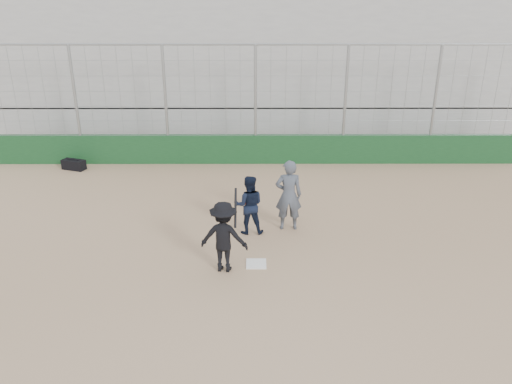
{
  "coord_description": "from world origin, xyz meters",
  "views": [
    {
      "loc": [
        -0.04,
        -9.57,
        5.56
      ],
      "look_at": [
        0.0,
        1.4,
        1.15
      ],
      "focal_mm": 35.0,
      "sensor_mm": 36.0,
      "label": 1
    }
  ],
  "objects_px": {
    "catcher_crouched": "(249,214)",
    "equipment_bag": "(74,165)",
    "umpire": "(288,199)",
    "batter_at_plate": "(224,237)"
  },
  "relations": [
    {
      "from": "catcher_crouched",
      "to": "equipment_bag",
      "type": "distance_m",
      "value": 7.64
    },
    {
      "from": "catcher_crouched",
      "to": "umpire",
      "type": "xyz_separation_m",
      "value": [
        0.98,
        0.27,
        0.3
      ]
    },
    {
      "from": "batter_at_plate",
      "to": "equipment_bag",
      "type": "bearing_deg",
      "value": 129.71
    },
    {
      "from": "batter_at_plate",
      "to": "catcher_crouched",
      "type": "xyz_separation_m",
      "value": [
        0.51,
        1.74,
        -0.27
      ]
    },
    {
      "from": "equipment_bag",
      "to": "catcher_crouched",
      "type": "bearing_deg",
      "value": -38.94
    },
    {
      "from": "catcher_crouched",
      "to": "equipment_bag",
      "type": "relative_size",
      "value": 1.22
    },
    {
      "from": "catcher_crouched",
      "to": "umpire",
      "type": "bearing_deg",
      "value": 15.22
    },
    {
      "from": "umpire",
      "to": "batter_at_plate",
      "type": "bearing_deg",
      "value": 52.37
    },
    {
      "from": "batter_at_plate",
      "to": "umpire",
      "type": "distance_m",
      "value": 2.5
    },
    {
      "from": "umpire",
      "to": "catcher_crouched",
      "type": "bearing_deg",
      "value": 14.12
    }
  ]
}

